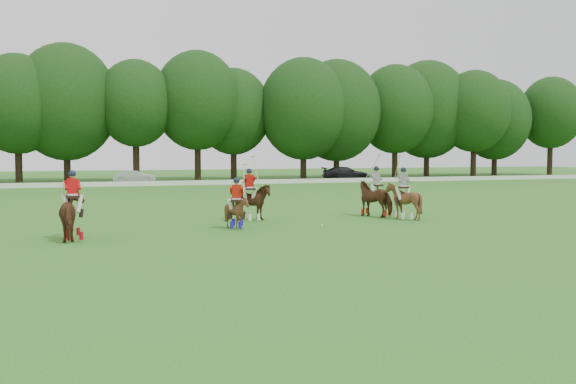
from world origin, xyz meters
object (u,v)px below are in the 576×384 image
object	(u,v)px
polo_ball	(322,226)
polo_stripe_a	(376,198)
car_mid	(135,177)
polo_red_a	(73,214)
polo_red_c	(237,211)
polo_red_b	(249,202)
polo_stripe_b	(403,200)
car_right	(346,173)

from	to	relation	value
polo_ball	polo_stripe_a	bearing A→B (deg)	36.78
polo_stripe_a	polo_ball	world-z (taller)	polo_stripe_a
polo_stripe_a	car_mid	bearing A→B (deg)	101.77
polo_red_a	polo_ball	bearing A→B (deg)	4.75
car_mid	polo_red_c	size ratio (longest dim) A/B	1.52
polo_red_c	polo_stripe_a	size ratio (longest dim) A/B	0.88
polo_red_a	polo_ball	xyz separation A→B (m)	(9.85, 0.82, -0.87)
car_mid	polo_red_b	distance (m)	36.38
polo_red_c	polo_ball	world-z (taller)	polo_red_c
car_mid	polo_stripe_b	world-z (taller)	polo_stripe_b
car_right	polo_red_a	xyz separation A→B (m)	(-28.99, -40.40, 0.16)
car_right	car_mid	bearing A→B (deg)	102.86
car_right	polo_stripe_a	bearing A→B (deg)	170.47
polo_red_a	polo_stripe_b	size ratio (longest dim) A/B	0.84
polo_stripe_a	polo_stripe_b	world-z (taller)	polo_stripe_a
car_mid	polo_stripe_b	size ratio (longest dim) A/B	1.35
polo_red_a	polo_red_c	xyz separation A→B (m)	(6.30, 1.25, -0.18)
polo_red_a	polo_red_b	xyz separation A→B (m)	(7.63, 4.04, -0.05)
car_right	polo_ball	world-z (taller)	car_right
polo_red_a	polo_stripe_b	xyz separation A→B (m)	(14.51, 2.28, -0.03)
polo_stripe_a	polo_stripe_b	bearing A→B (deg)	-70.47
polo_red_b	polo_red_c	xyz separation A→B (m)	(-1.33, -2.80, -0.13)
car_right	polo_red_c	world-z (taller)	polo_red_c
polo_red_c	polo_stripe_b	bearing A→B (deg)	7.14
polo_stripe_a	polo_ball	distance (m)	5.18
car_right	polo_stripe_b	size ratio (longest dim) A/B	1.75
car_right	polo_red_a	world-z (taller)	polo_red_a
polo_red_a	polo_red_b	size ratio (longest dim) A/B	0.85
car_right	polo_ball	xyz separation A→B (m)	(-19.14, -39.58, -0.70)
polo_red_a	polo_red_c	size ratio (longest dim) A/B	0.94
car_right	polo_stripe_a	distance (m)	39.50
polo_stripe_a	polo_red_b	bearing A→B (deg)	178.49
car_mid	car_right	bearing A→B (deg)	-80.43
car_mid	polo_stripe_a	bearing A→B (deg)	-158.65
car_right	polo_red_a	distance (m)	49.72
polo_stripe_b	polo_red_b	bearing A→B (deg)	165.59
car_right	polo_stripe_a	world-z (taller)	polo_stripe_a
polo_stripe_a	polo_stripe_b	xyz separation A→B (m)	(0.57, -1.60, -0.01)
car_right	polo_red_b	distance (m)	42.16
car_mid	polo_ball	xyz separation A→B (m)	(3.52, -39.58, -0.61)
polo_red_a	polo_ball	size ratio (longest dim) A/B	27.43
car_mid	polo_stripe_a	xyz separation A→B (m)	(7.61, -36.52, 0.24)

